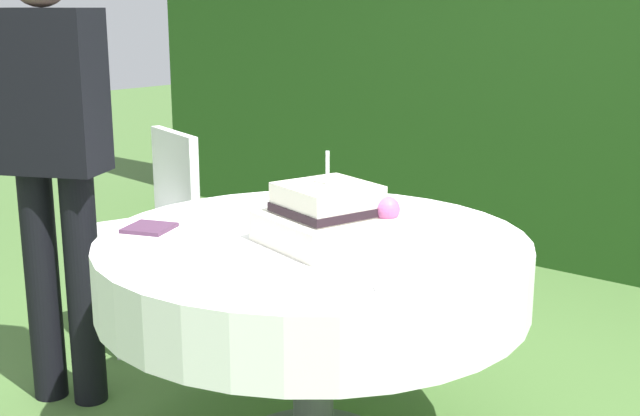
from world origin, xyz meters
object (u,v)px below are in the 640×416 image
Objects in this scene: wedding_cake at (329,217)px; napkin_stack at (149,228)px; cake_table at (313,271)px; garden_chair at (155,215)px; serving_plate_near at (401,287)px; serving_plate_far at (209,222)px; standing_person at (52,149)px.

napkin_stack is at bearing -155.94° from wedding_cake.
napkin_stack is at bearing -150.22° from cake_table.
garden_chair reaches higher than napkin_stack.
cake_table is 0.21m from wedding_cake.
napkin_stack is at bearing -177.79° from serving_plate_near.
serving_plate_far is (-0.36, -0.09, 0.11)m from cake_table.
cake_table is 0.39m from serving_plate_far.
cake_table is at bearing 29.78° from napkin_stack.
wedding_cake reaches higher than cake_table.
garden_chair is at bearing 139.56° from napkin_stack.
serving_plate_far is 0.91m from garden_chair.
serving_plate_near is at bearing 2.21° from napkin_stack.
standing_person is at bearing -165.78° from wedding_cake.
napkin_stack is at bearing -40.44° from garden_chair.
garden_chair is 0.56× the size of standing_person.
standing_person reaches higher than cake_table.
serving_plate_near is (0.39, -0.20, -0.07)m from wedding_cake.
garden_chair is (-0.69, 0.59, -0.19)m from napkin_stack.
standing_person is (-1.01, -0.26, 0.13)m from wedding_cake.
serving_plate_far is 0.92× the size of napkin_stack.
cake_table is at bearing 164.61° from wedding_cake.
serving_plate_near is 0.93m from napkin_stack.
wedding_cake is 0.26× the size of standing_person.
serving_plate_near is (0.47, -0.22, 0.11)m from cake_table.
cake_table is 1.19m from garden_chair.
serving_plate_near is at bearing 2.18° from standing_person.
serving_plate_far is (-0.83, 0.14, 0.00)m from serving_plate_near.
wedding_cake is 3.11× the size of serving_plate_near.
serving_plate_near is 1.72m from garden_chair.
wedding_cake is 0.45m from serving_plate_near.
wedding_cake is at bearing 152.67° from serving_plate_near.
wedding_cake is 1.05m from standing_person.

